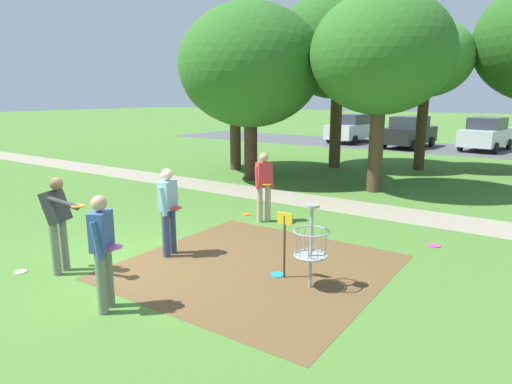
% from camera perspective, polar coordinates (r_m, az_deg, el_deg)
% --- Properties ---
extents(ground_plane, '(160.00, 160.00, 0.00)m').
position_cam_1_polar(ground_plane, '(8.62, -15.92, -8.87)').
color(ground_plane, '#47752D').
extents(dirt_tee_pad, '(4.45, 4.37, 0.01)m').
position_cam_1_polar(dirt_tee_pad, '(8.15, -0.10, -9.62)').
color(dirt_tee_pad, brown).
rests_on(dirt_tee_pad, ground).
extents(disc_golf_basket, '(0.98, 0.58, 1.39)m').
position_cam_1_polar(disc_golf_basket, '(7.16, 6.74, -6.45)').
color(disc_golf_basket, '#9E9EA3').
rests_on(disc_golf_basket, ground).
extents(player_foreground_watching, '(0.43, 0.49, 1.71)m').
position_cam_1_polar(player_foreground_watching, '(8.60, -11.28, -1.91)').
color(player_foreground_watching, '#384260').
rests_on(player_foreground_watching, ground).
extents(player_throwing, '(1.17, 0.46, 1.71)m').
position_cam_1_polar(player_throwing, '(8.31, -24.25, -3.16)').
color(player_throwing, slate).
rests_on(player_throwing, ground).
extents(player_waiting_left, '(0.45, 0.48, 1.71)m').
position_cam_1_polar(player_waiting_left, '(10.71, 1.03, 1.15)').
color(player_waiting_left, tan).
rests_on(player_waiting_left, ground).
extents(player_waiting_right, '(0.45, 0.49, 1.71)m').
position_cam_1_polar(player_waiting_right, '(6.64, -19.21, -6.68)').
color(player_waiting_right, slate).
rests_on(player_waiting_right, ground).
extents(frisbee_near_basket, '(0.21, 0.21, 0.02)m').
position_cam_1_polar(frisbee_near_basket, '(11.55, -1.24, -2.90)').
color(frisbee_near_basket, orange).
rests_on(frisbee_near_basket, ground).
extents(frisbee_by_tee, '(0.21, 0.21, 0.02)m').
position_cam_1_polar(frisbee_by_tee, '(8.93, -28.16, -9.09)').
color(frisbee_by_tee, white).
rests_on(frisbee_by_tee, ground).
extents(frisbee_mid_grass, '(0.25, 0.25, 0.02)m').
position_cam_1_polar(frisbee_mid_grass, '(7.80, 2.84, -10.61)').
color(frisbee_mid_grass, '#1E93DB').
rests_on(frisbee_mid_grass, ground).
extents(frisbee_far_left, '(0.24, 0.24, 0.02)m').
position_cam_1_polar(frisbee_far_left, '(9.91, 22.05, -6.45)').
color(frisbee_far_left, '#E53D99').
rests_on(frisbee_far_left, ground).
extents(tree_near_left, '(4.35, 4.35, 6.14)m').
position_cam_1_polar(tree_near_left, '(14.57, 15.89, 16.74)').
color(tree_near_left, '#4C3823').
rests_on(tree_near_left, ground).
extents(tree_near_right, '(4.27, 4.27, 5.66)m').
position_cam_1_polar(tree_near_right, '(18.43, -2.76, 14.78)').
color(tree_near_right, '#4C3823').
rests_on(tree_near_right, ground).
extents(tree_mid_left, '(5.03, 5.03, 6.21)m').
position_cam_1_polar(tree_mid_left, '(16.10, -0.72, 15.95)').
color(tree_mid_left, '#422D1E').
rests_on(tree_mid_left, ground).
extents(tree_mid_center, '(3.60, 3.60, 6.03)m').
position_cam_1_polar(tree_mid_center, '(19.63, 21.22, 15.70)').
color(tree_mid_center, '#422D1E').
rests_on(tree_mid_center, ground).
extents(tree_mid_right, '(5.14, 5.14, 7.26)m').
position_cam_1_polar(tree_mid_right, '(19.36, 10.65, 18.13)').
color(tree_mid_right, '#4C3823').
rests_on(tree_mid_right, ground).
extents(parking_lot_strip, '(36.00, 6.00, 0.01)m').
position_cam_1_polar(parking_lot_strip, '(28.26, 21.34, 5.36)').
color(parking_lot_strip, '#4C4C51').
rests_on(parking_lot_strip, ground).
extents(parked_car_leftmost, '(2.23, 4.33, 1.84)m').
position_cam_1_polar(parked_car_leftmost, '(29.94, 12.27, 8.04)').
color(parked_car_leftmost, silver).
rests_on(parked_car_leftmost, ground).
extents(parked_car_center_left, '(2.40, 4.41, 1.84)m').
position_cam_1_polar(parked_car_center_left, '(27.87, 19.17, 7.34)').
color(parked_car_center_left, black).
rests_on(parked_car_center_left, ground).
extents(parked_car_center_right, '(2.45, 4.43, 1.84)m').
position_cam_1_polar(parked_car_center_right, '(28.16, 27.61, 6.67)').
color(parked_car_center_right, silver).
rests_on(parked_car_center_right, ground).
extents(gravel_path, '(40.00, 1.55, 0.00)m').
position_cam_1_polar(gravel_path, '(13.35, 5.26, -0.88)').
color(gravel_path, gray).
rests_on(gravel_path, ground).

